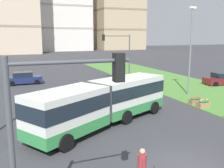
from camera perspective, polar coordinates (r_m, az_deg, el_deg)
The scene contains 11 objects.
ground_plane at distance 13.54m, azimuth 15.12°, elevation -16.97°, with size 260.00×260.00×0.00m, color #38383D.
grass_median at distance 28.37m, azimuth 23.22°, elevation -2.73°, with size 10.00×70.00×0.08m, color #4C8438.
articulated_bus at distance 17.97m, azimuth -1.98°, elevation -3.98°, with size 11.53×7.76×3.00m.
car_maroon_sedan at distance 35.49m, azimuth 23.06°, elevation 1.01°, with size 4.55×2.34×1.58m.
car_navy_sedan at distance 35.10m, azimuth -18.94°, elevation 1.19°, with size 4.44×2.10×1.58m.
pedestrian_crossing at distance 11.06m, azimuth 6.64°, elevation -17.45°, with size 0.36×0.57×1.74m.
flower_planter_2 at distance 23.70m, azimuth 19.57°, elevation -4.04°, with size 1.10×0.56×0.74m.
flower_planter_3 at distance 24.48m, azimuth 17.94°, elevation -3.48°, with size 1.10×0.56×0.74m.
traffic_light_near_left at distance 6.97m, azimuth -12.82°, elevation -8.62°, with size 3.28×0.28×5.73m.
traffic_light_far_right at distance 34.37m, azimuth 1.92°, elevation 7.59°, with size 4.05×0.28×6.32m.
streetlight_median at distance 27.75m, azimuth 16.95°, elevation 7.66°, with size 0.70×0.28×9.02m.
Camera 1 is at (-7.35, -9.53, 6.21)m, focal length 41.40 mm.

